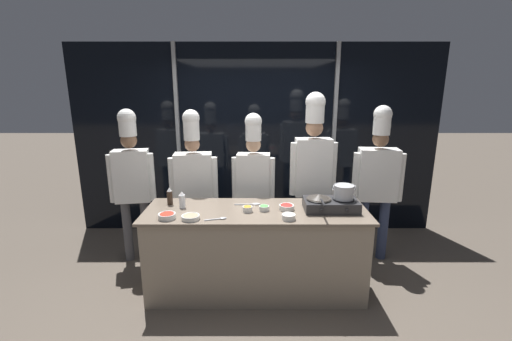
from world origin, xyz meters
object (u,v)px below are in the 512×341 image
stock_pot (344,192)px  chef_apprentice (378,175)px  serving_spoon_solid (220,219)px  chef_pastry (313,164)px  portable_stove (331,205)px  prep_bowl_chili_flakes (167,216)px  squeeze_bottle_clear (182,200)px  prep_bowl_mushrooms (191,217)px  chef_head (132,175)px  prep_bowl_bell_pepper (287,207)px  chef_line (253,177)px  frying_pan (319,197)px  prep_bowl_onion (289,216)px  prep_bowl_carrots (248,209)px  serving_spoon_slotted (253,204)px  prep_bowl_scallions (264,208)px  chef_sous (194,178)px  squeeze_bottle_soy (170,196)px

stock_pot → chef_apprentice: 0.91m
serving_spoon_solid → chef_pastry: chef_pastry is taller
portable_stove → prep_bowl_chili_flakes: (-1.60, -0.23, -0.03)m
serving_spoon_solid → chef_apprentice: size_ratio=0.11×
chef_pastry → stock_pot: bearing=104.8°
stock_pot → squeeze_bottle_clear: stock_pot is taller
stock_pot → prep_bowl_mushrooms: 1.53m
chef_head → chef_pastry: (2.15, 0.02, 0.13)m
prep_bowl_bell_pepper → chef_line: (-0.34, 0.73, 0.12)m
portable_stove → chef_pastry: bearing=96.8°
frying_pan → chef_head: (-2.11, 0.67, 0.05)m
squeeze_bottle_clear → prep_bowl_onion: size_ratio=1.35×
squeeze_bottle_clear → prep_bowl_onion: 1.12m
prep_bowl_carrots → prep_bowl_chili_flakes: prep_bowl_carrots is taller
serving_spoon_solid → frying_pan: bearing=13.7°
serving_spoon_solid → chef_head: 1.47m
chef_head → prep_bowl_onion: bearing=143.6°
frying_pan → chef_pastry: (0.04, 0.69, 0.17)m
squeeze_bottle_clear → prep_bowl_mushrooms: size_ratio=1.02×
chef_line → portable_stove: bearing=140.7°
squeeze_bottle_clear → serving_spoon_slotted: (0.72, 0.09, -0.08)m
prep_bowl_bell_pepper → prep_bowl_scallions: 0.23m
prep_bowl_onion → squeeze_bottle_clear: bearing=163.5°
prep_bowl_bell_pepper → chef_sous: chef_sous is taller
frying_pan → squeeze_bottle_clear: (-1.39, 0.08, -0.06)m
prep_bowl_mushrooms → serving_spoon_solid: size_ratio=0.82×
prep_bowl_carrots → prep_bowl_onion: 0.44m
squeeze_bottle_soy → prep_bowl_mushrooms: squeeze_bottle_soy is taller
frying_pan → chef_head: chef_head is taller
portable_stove → serving_spoon_slotted: 0.81m
chef_head → chef_pastry: size_ratio=0.91×
portable_stove → prep_bowl_scallions: 0.68m
stock_pot → serving_spoon_slotted: 0.95m
prep_bowl_chili_flakes → serving_spoon_slotted: size_ratio=0.61×
stock_pot → chef_sous: chef_sous is taller
chef_head → frying_pan: bearing=153.0°
prep_bowl_carrots → serving_spoon_slotted: size_ratio=0.37×
prep_bowl_scallions → chef_apprentice: size_ratio=0.05×
portable_stove → frying_pan: bearing=-178.0°
chef_head → chef_line: 1.45m
portable_stove → chef_apprentice: bearing=45.1°
stock_pot → prep_bowl_scallions: (-0.80, -0.01, -0.17)m
prep_bowl_bell_pepper → prep_bowl_onion: (-0.00, -0.26, 0.00)m
squeeze_bottle_soy → prep_bowl_bell_pepper: 1.23m
chef_pastry → prep_bowl_mushrooms: bearing=33.9°
frying_pan → serving_spoon_solid: size_ratio=2.04×
prep_bowl_bell_pepper → serving_spoon_solid: (-0.66, -0.26, -0.02)m
squeeze_bottle_soy → prep_bowl_bell_pepper: size_ratio=1.23×
chef_sous → chef_line: chef_sous is taller
stock_pot → prep_bowl_onion: bearing=-156.8°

